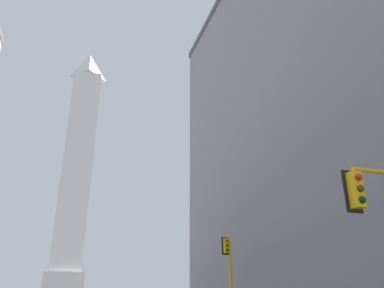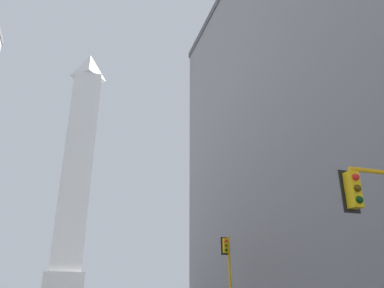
% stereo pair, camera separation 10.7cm
% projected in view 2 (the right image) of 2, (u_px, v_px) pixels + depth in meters
% --- Properties ---
extents(obelisk, '(8.20, 8.20, 61.33)m').
position_uv_depth(obelisk, '(77.00, 170.00, 88.28)').
color(obelisk, silver).
rests_on(obelisk, ground_plane).
extents(traffic_light_mid_right, '(0.78, 0.50, 6.06)m').
position_uv_depth(traffic_light_mid_right, '(228.00, 264.00, 28.17)').
color(traffic_light_mid_right, orange).
rests_on(traffic_light_mid_right, ground_plane).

